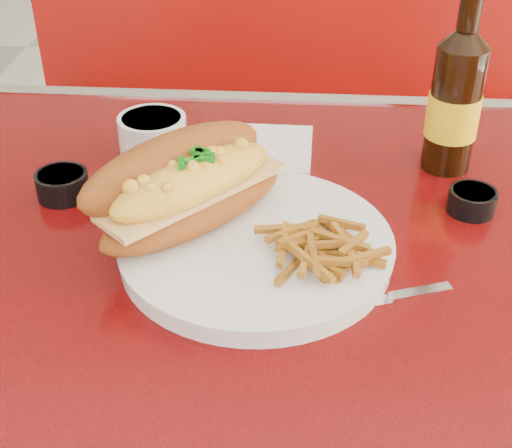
# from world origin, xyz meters

# --- Properties ---
(diner_table) EXTENTS (1.23, 0.83, 0.77)m
(diner_table) POSITION_xyz_m (0.00, 0.00, 0.61)
(diner_table) COLOR #BE0C0D
(diner_table) RESTS_ON ground
(booth_bench_far) EXTENTS (1.20, 0.51, 0.90)m
(booth_bench_far) POSITION_xyz_m (0.00, 0.81, 0.29)
(booth_bench_far) COLOR maroon
(booth_bench_far) RESTS_ON ground
(dinner_plate) EXTENTS (0.32, 0.32, 0.02)m
(dinner_plate) POSITION_xyz_m (-0.02, -0.01, 0.78)
(dinner_plate) COLOR white
(dinner_plate) RESTS_ON diner_table
(mac_hoagie) EXTENTS (0.25, 0.25, 0.11)m
(mac_hoagie) POSITION_xyz_m (-0.09, 0.02, 0.83)
(mac_hoagie) COLOR #984B18
(mac_hoagie) RESTS_ON dinner_plate
(fries_pile) EXTENTS (0.11, 0.11, 0.03)m
(fries_pile) POSITION_xyz_m (0.05, -0.03, 0.80)
(fries_pile) COLOR #BC7620
(fries_pile) RESTS_ON dinner_plate
(fork) EXTENTS (0.04, 0.14, 0.00)m
(fork) POSITION_xyz_m (-0.02, 0.03, 0.79)
(fork) COLOR silver
(fork) RESTS_ON dinner_plate
(gravy_ramekin) EXTENTS (0.10, 0.10, 0.05)m
(gravy_ramekin) POSITION_xyz_m (-0.17, 0.21, 0.80)
(gravy_ramekin) COLOR white
(gravy_ramekin) RESTS_ON diner_table
(sauce_cup_left) EXTENTS (0.08, 0.08, 0.03)m
(sauce_cup_left) POSITION_xyz_m (-0.26, 0.09, 0.79)
(sauce_cup_left) COLOR black
(sauce_cup_left) RESTS_ON diner_table
(sauce_cup_right) EXTENTS (0.07, 0.07, 0.03)m
(sauce_cup_right) POSITION_xyz_m (0.23, 0.09, 0.79)
(sauce_cup_right) COLOR black
(sauce_cup_right) RESTS_ON diner_table
(beer_bottle) EXTENTS (0.07, 0.07, 0.25)m
(beer_bottle) POSITION_xyz_m (0.21, 0.20, 0.87)
(beer_bottle) COLOR black
(beer_bottle) RESTS_ON diner_table
(knife) EXTENTS (0.17, 0.07, 0.01)m
(knife) POSITION_xyz_m (0.11, -0.08, 0.77)
(knife) COLOR silver
(knife) RESTS_ON diner_table
(paper_napkin) EXTENTS (0.14, 0.14, 0.00)m
(paper_napkin) POSITION_xyz_m (-0.03, 0.23, 0.77)
(paper_napkin) COLOR white
(paper_napkin) RESTS_ON diner_table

